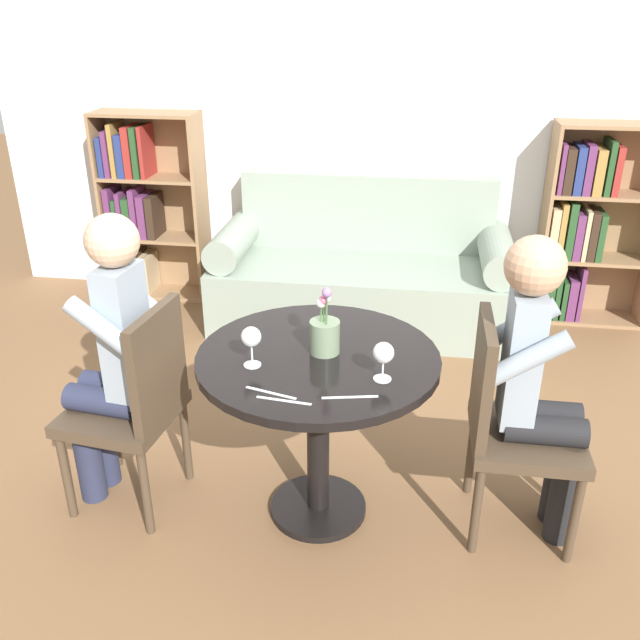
% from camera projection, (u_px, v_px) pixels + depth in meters
% --- Properties ---
extents(ground_plane, '(16.00, 16.00, 0.00)m').
position_uv_depth(ground_plane, '(318.00, 510.00, 2.85)').
color(ground_plane, brown).
extents(back_wall, '(5.20, 0.05, 2.70)m').
position_uv_depth(back_wall, '(373.00, 102.00, 4.36)').
color(back_wall, silver).
rests_on(back_wall, ground_plane).
extents(round_table, '(0.92, 0.92, 0.74)m').
position_uv_depth(round_table, '(318.00, 389.00, 2.60)').
color(round_table, black).
rests_on(round_table, ground_plane).
extents(couch, '(1.89, 0.80, 0.92)m').
position_uv_depth(couch, '(362.00, 276.00, 4.42)').
color(couch, gray).
rests_on(couch, ground_plane).
extents(bookshelf_left, '(0.70, 0.28, 1.28)m').
position_uv_depth(bookshelf_left, '(144.00, 207.00, 4.73)').
color(bookshelf_left, '#93704C').
rests_on(bookshelf_left, ground_plane).
extents(bookshelf_right, '(0.70, 0.28, 1.28)m').
position_uv_depth(bookshelf_right, '(585.00, 226.00, 4.32)').
color(bookshelf_right, '#93704C').
rests_on(bookshelf_right, ground_plane).
extents(chair_left, '(0.47, 0.47, 0.90)m').
position_uv_depth(chair_left, '(136.00, 401.00, 2.71)').
color(chair_left, '#473828').
rests_on(chair_left, ground_plane).
extents(chair_right, '(0.42, 0.42, 0.90)m').
position_uv_depth(chair_right, '(509.00, 420.00, 2.58)').
color(chair_right, '#473828').
rests_on(chair_right, ground_plane).
extents(person_left, '(0.44, 0.37, 1.26)m').
position_uv_depth(person_left, '(112.00, 359.00, 2.66)').
color(person_left, '#282D47').
rests_on(person_left, ground_plane).
extents(person_right, '(0.42, 0.34, 1.23)m').
position_uv_depth(person_right, '(539.00, 383.00, 2.49)').
color(person_right, black).
rests_on(person_right, ground_plane).
extents(wine_glass_left, '(0.07, 0.07, 0.15)m').
position_uv_depth(wine_glass_left, '(251.00, 338.00, 2.41)').
color(wine_glass_left, white).
rests_on(wine_glass_left, round_table).
extents(wine_glass_right, '(0.07, 0.07, 0.14)m').
position_uv_depth(wine_glass_right, '(383.00, 354.00, 2.33)').
color(wine_glass_right, white).
rests_on(wine_glass_right, round_table).
extents(flower_vase, '(0.11, 0.11, 0.27)m').
position_uv_depth(flower_vase, '(325.00, 332.00, 2.52)').
color(flower_vase, gray).
rests_on(flower_vase, round_table).
extents(knife_left_setting, '(0.19, 0.05, 0.00)m').
position_uv_depth(knife_left_setting, '(350.00, 397.00, 2.26)').
color(knife_left_setting, silver).
rests_on(knife_left_setting, round_table).
extents(fork_left_setting, '(0.19, 0.03, 0.00)m').
position_uv_depth(fork_left_setting, '(284.00, 401.00, 2.24)').
color(fork_left_setting, silver).
rests_on(fork_left_setting, round_table).
extents(knife_right_setting, '(0.19, 0.06, 0.00)m').
position_uv_depth(knife_right_setting, '(271.00, 393.00, 2.29)').
color(knife_right_setting, silver).
rests_on(knife_right_setting, round_table).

